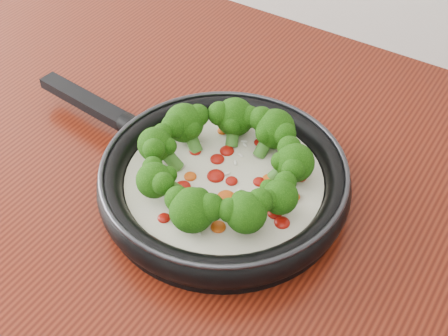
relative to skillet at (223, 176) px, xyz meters
The scene contains 1 object.
skillet is the anchor object (origin of this frame).
Camera 1 is at (0.18, 0.61, 1.47)m, focal length 49.37 mm.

